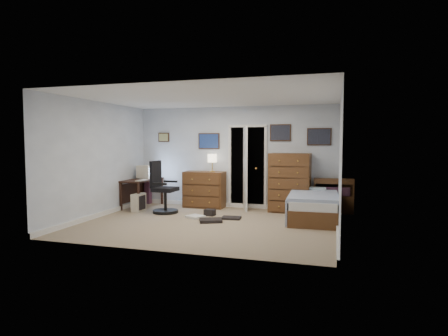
{
  "coord_description": "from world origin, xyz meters",
  "views": [
    {
      "loc": [
        2.41,
        -6.98,
        1.63
      ],
      "look_at": [
        0.25,
        0.3,
        1.1
      ],
      "focal_mm": 30.0,
      "sensor_mm": 36.0,
      "label": 1
    }
  ],
  "objects_px": {
    "low_dresser": "(205,189)",
    "computer_desk": "(139,185)",
    "office_chair": "(163,193)",
    "bed": "(313,206)",
    "tall_dresser": "(290,183)"
  },
  "relations": [
    {
      "from": "computer_desk",
      "to": "tall_dresser",
      "type": "bearing_deg",
      "value": 8.4
    },
    {
      "from": "computer_desk",
      "to": "bed",
      "type": "height_order",
      "value": "computer_desk"
    },
    {
      "from": "office_chair",
      "to": "computer_desk",
      "type": "bearing_deg",
      "value": 150.62
    },
    {
      "from": "computer_desk",
      "to": "low_dresser",
      "type": "distance_m",
      "value": 1.64
    },
    {
      "from": "tall_dresser",
      "to": "bed",
      "type": "bearing_deg",
      "value": -50.62
    },
    {
      "from": "office_chair",
      "to": "bed",
      "type": "height_order",
      "value": "office_chair"
    },
    {
      "from": "bed",
      "to": "low_dresser",
      "type": "bearing_deg",
      "value": 161.87
    },
    {
      "from": "computer_desk",
      "to": "tall_dresser",
      "type": "relative_size",
      "value": 0.9
    },
    {
      "from": "computer_desk",
      "to": "low_dresser",
      "type": "relative_size",
      "value": 1.23
    },
    {
      "from": "tall_dresser",
      "to": "bed",
      "type": "relative_size",
      "value": 0.72
    },
    {
      "from": "bed",
      "to": "tall_dresser",
      "type": "bearing_deg",
      "value": 125.33
    },
    {
      "from": "low_dresser",
      "to": "bed",
      "type": "xyz_separation_m",
      "value": [
        2.68,
        -0.77,
        -0.16
      ]
    },
    {
      "from": "computer_desk",
      "to": "low_dresser",
      "type": "height_order",
      "value": "low_dresser"
    },
    {
      "from": "office_chair",
      "to": "bed",
      "type": "xyz_separation_m",
      "value": [
        3.36,
        0.2,
        -0.17
      ]
    },
    {
      "from": "low_dresser",
      "to": "computer_desk",
      "type": "bearing_deg",
      "value": -165.2
    }
  ]
}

